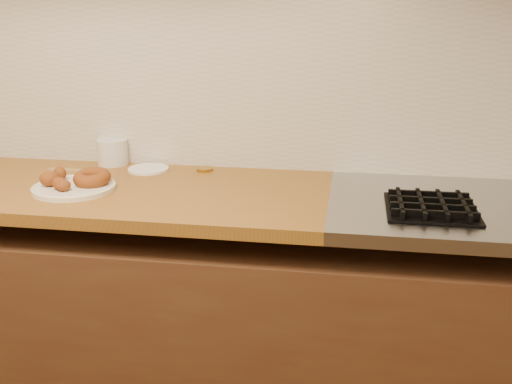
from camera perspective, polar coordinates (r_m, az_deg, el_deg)
wall_back at (r=2.18m, az=-5.81°, el=14.14°), size 4.00×0.02×2.70m
base_cabinet at (r=2.17m, az=-7.14°, el=-12.69°), size 3.60×0.60×0.77m
backsplash at (r=2.18m, az=-5.77°, el=10.19°), size 3.60×0.02×0.60m
donut_plate at (r=2.02m, az=-16.94°, el=0.40°), size 0.26×0.26×0.02m
ring_donut at (r=2.02m, az=-15.37°, el=1.34°), size 0.12×0.13×0.05m
fried_dough_chunks at (r=2.02m, az=-18.51°, el=1.13°), size 0.13×0.16×0.05m
plastic_tub at (r=2.30m, az=-13.50°, el=3.73°), size 0.15×0.15×0.09m
tub_lid at (r=2.20m, az=-10.21°, el=2.16°), size 0.15×0.15×0.01m
brass_jar_lid at (r=2.16m, az=-4.92°, el=2.17°), size 0.07×0.07×0.01m
wooden_utensil at (r=2.23m, az=-17.17°, el=1.92°), size 0.17×0.02×0.01m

